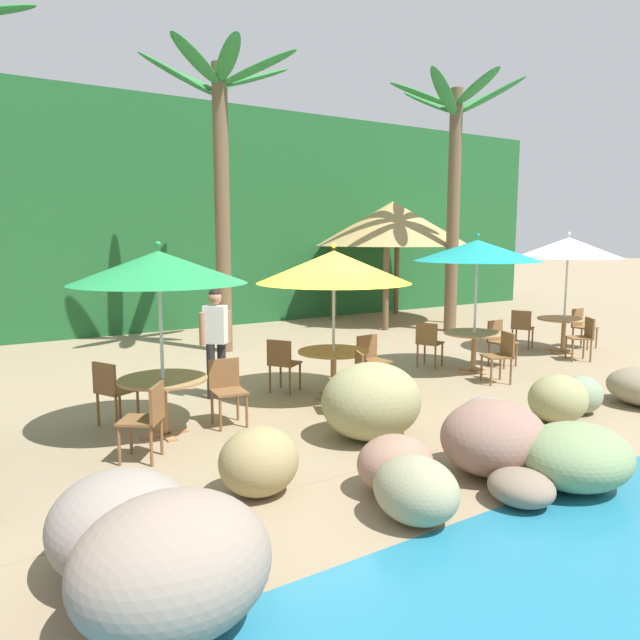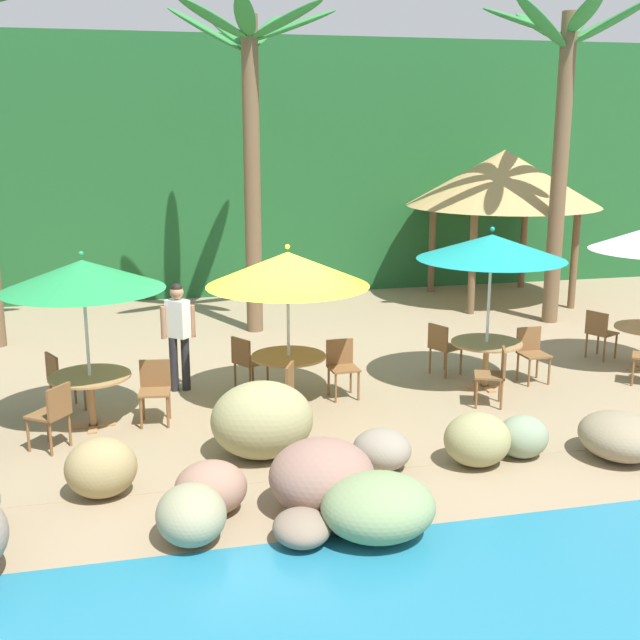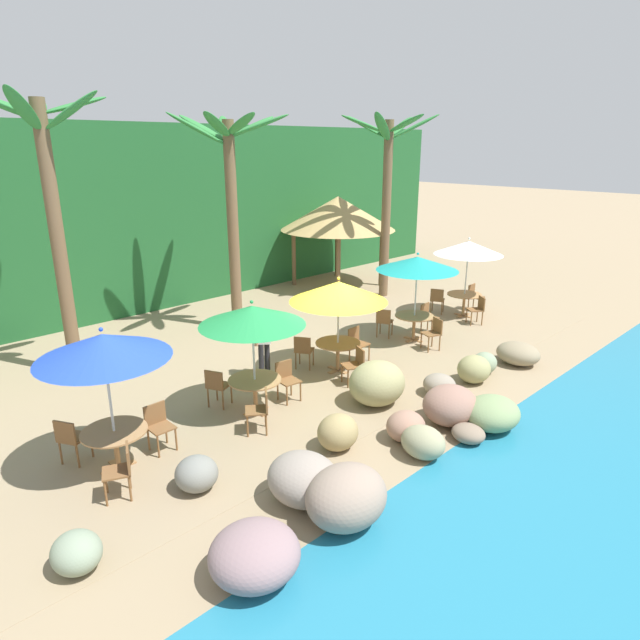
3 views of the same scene
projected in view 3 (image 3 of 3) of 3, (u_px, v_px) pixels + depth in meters
name	position (u px, v px, depth m)	size (l,w,h in m)	color
ground_plane	(332.00, 373.00, 13.39)	(120.00, 120.00, 0.00)	#937F60
terrace_deck	(332.00, 373.00, 13.39)	(18.00, 5.20, 0.01)	#937F60
foliage_backdrop	(145.00, 216.00, 18.61)	(28.00, 2.40, 6.00)	#1E5628
rock_seawall	(390.00, 429.00, 10.00)	(11.62, 3.37, 0.95)	#906B5C
umbrella_blue	(103.00, 346.00, 8.74)	(2.15, 2.15, 2.58)	silver
dining_table_blue	(115.00, 437.00, 9.25)	(1.10, 1.10, 0.74)	#A37547
chair_blue_seaward	(158.00, 423.00, 9.91)	(0.42, 0.43, 0.87)	brown
chair_blue_inland	(71.00, 437.00, 9.44)	(0.58, 0.57, 0.87)	brown
chair_blue_left	(122.00, 468.00, 8.55)	(0.56, 0.56, 0.87)	brown
umbrella_green	(252.00, 316.00, 10.80)	(2.14, 2.14, 2.43)	silver
dining_table_green	(255.00, 385.00, 11.26)	(1.10, 1.10, 0.74)	#A37547
chair_green_seaward	(287.00, 378.00, 11.85)	(0.47, 0.47, 0.87)	brown
chair_green_inland	(217.00, 385.00, 11.49)	(0.57, 0.56, 0.87)	brown
chair_green_left	(261.00, 408.00, 10.50)	(0.59, 0.59, 0.87)	brown
umbrella_yellow	(339.00, 292.00, 12.90)	(2.36, 2.36, 2.38)	silver
dining_table_yellow	(338.00, 347.00, 13.33)	(1.10, 1.10, 0.74)	#A37547
chair_yellow_seaward	(357.00, 341.00, 14.02)	(0.44, 0.45, 0.87)	brown
chair_yellow_inland	(303.00, 349.00, 13.47)	(0.59, 0.58, 0.87)	brown
chair_yellow_left	(356.00, 363.00, 12.64)	(0.56, 0.55, 0.87)	brown
umbrella_teal	(417.00, 264.00, 14.95)	(2.26, 2.26, 2.53)	silver
dining_table_teal	(414.00, 319.00, 15.44)	(1.10, 1.10, 0.74)	#A37547
chair_teal_seaward	(428.00, 316.00, 16.12)	(0.44, 0.45, 0.87)	brown
chair_teal_inland	(384.00, 320.00, 15.68)	(0.56, 0.56, 0.87)	brown
chair_teal_left	(434.00, 332.00, 14.76)	(0.55, 0.55, 0.87)	brown
umbrella_white	(469.00, 248.00, 17.13)	(2.16, 2.16, 2.57)	silver
dining_table_white	(464.00, 298.00, 17.63)	(1.10, 1.10, 0.74)	#A37547
chair_white_seaward	(474.00, 295.00, 18.31)	(0.44, 0.45, 0.87)	brown
chair_white_inland	(437.00, 299.00, 17.86)	(0.57, 0.56, 0.87)	brown
chair_white_left	(478.00, 308.00, 16.87)	(0.59, 0.59, 0.87)	brown
palm_tree_nearest	(50.00, 196.00, 12.08)	(2.94, 2.67, 6.46)	brown
palm_tree_second	(231.00, 184.00, 15.31)	(3.24, 3.33, 6.20)	brown
palm_tree_third	(387.00, 173.00, 18.91)	(3.28, 3.39, 6.35)	brown
palapa_hut	(338.00, 213.00, 20.85)	(4.41, 4.41, 3.46)	brown
waiter_in_white	(264.00, 338.00, 12.87)	(0.52, 0.38, 1.70)	#232328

